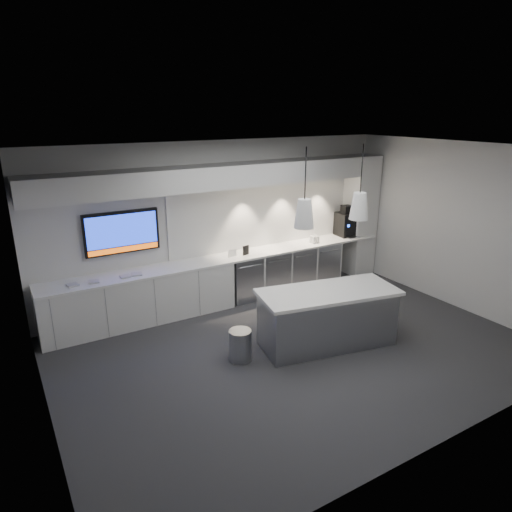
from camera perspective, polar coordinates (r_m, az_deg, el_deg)
floor at (r=7.19m, az=5.19°, el=-11.52°), size 7.00×7.00×0.00m
ceiling at (r=6.29m, az=5.97°, el=13.02°), size 7.00×7.00×0.00m
wall_back at (r=8.65m, az=-4.23°, el=4.33°), size 7.00×0.00×7.00m
wall_front at (r=4.94m, az=22.96°, el=-7.82°), size 7.00×0.00×7.00m
wall_left at (r=5.44m, az=-26.04°, el=-5.90°), size 0.00×7.00×7.00m
wall_right at (r=9.04m, az=23.85°, el=3.42°), size 0.00×7.00×7.00m
back_counter at (r=8.54m, az=-3.16°, el=-0.15°), size 6.80×0.65×0.04m
left_base_cabinets at (r=8.10m, az=-14.19°, el=-5.14°), size 3.30×0.63×0.86m
fridge_unit_a at (r=8.80m, az=-1.66°, el=-2.71°), size 0.60×0.61×0.85m
fridge_unit_b at (r=9.10m, az=1.81°, el=-2.00°), size 0.60×0.61×0.85m
fridge_unit_c at (r=9.44m, az=5.04°, el=-1.33°), size 0.60×0.61×0.85m
fridge_unit_d at (r=9.80m, az=8.04°, el=-0.70°), size 0.60×0.61×0.85m
backsplash at (r=9.20m, az=2.54°, el=5.51°), size 4.60×0.03×1.30m
soffit at (r=8.22m, az=-3.42°, el=10.02°), size 6.90×0.60×0.40m
column at (r=10.26m, az=12.83°, el=4.95°), size 0.55×0.55×2.60m
wall_tv at (r=7.95m, az=-16.41°, el=2.86°), size 1.25×0.07×0.72m
island at (r=7.20m, az=8.87°, el=-7.57°), size 2.26×1.31×0.90m
bin at (r=6.79m, az=-1.99°, el=-11.08°), size 0.42×0.42×0.47m
coffee_machine at (r=10.04m, az=11.19°, el=4.03°), size 0.41×0.56×0.67m
sign_black at (r=8.58m, az=-1.28°, el=0.73°), size 0.14×0.05×0.18m
sign_white at (r=8.49m, az=-2.99°, el=0.38°), size 0.18×0.05×0.14m
cup_cluster at (r=9.44m, az=7.32°, el=2.08°), size 0.17×0.17×0.14m
tray_a at (r=7.67m, az=-21.94°, el=-3.37°), size 0.19×0.19×0.02m
tray_b at (r=7.69m, az=-19.60°, el=-3.03°), size 0.18×0.18×0.02m
tray_c at (r=7.77m, az=-16.03°, el=-2.46°), size 0.16×0.16×0.02m
tray_d at (r=7.82m, az=-14.66°, el=-2.21°), size 0.19×0.19×0.02m
pendant_left at (r=6.34m, az=6.05°, el=5.32°), size 0.28×0.28×1.11m
pendant_right at (r=6.98m, az=12.78°, el=6.14°), size 0.28×0.28×1.11m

